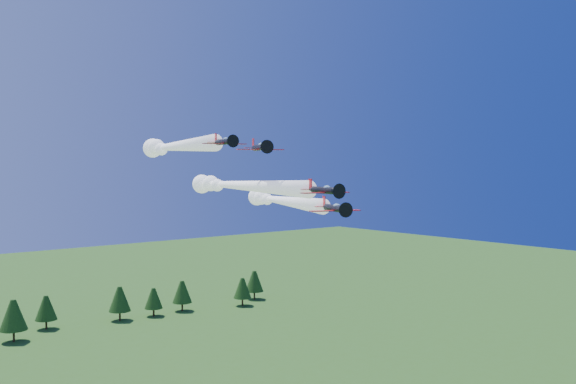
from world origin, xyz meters
TOP-DOWN VIEW (x-y plane):
  - plane_lead at (4.24, 18.58)m, footprint 13.54×50.10m
  - plane_left at (-3.66, 27.20)m, footprint 12.69×42.11m
  - plane_right at (17.65, 23.53)m, footprint 19.82×45.02m
  - plane_slot at (1.13, 7.82)m, footprint 7.50×8.39m
  - treeline at (-0.86, 110.70)m, footprint 167.82×22.38m

SIDE VIEW (x-z plane):
  - treeline at x=-0.86m, z-range 0.75..12.60m
  - plane_right at x=17.65m, z-range 39.73..43.43m
  - plane_lead at x=4.24m, z-range 42.97..46.67m
  - plane_slot at x=1.13m, z-range 49.72..52.38m
  - plane_left at x=-3.66m, z-range 49.72..53.42m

